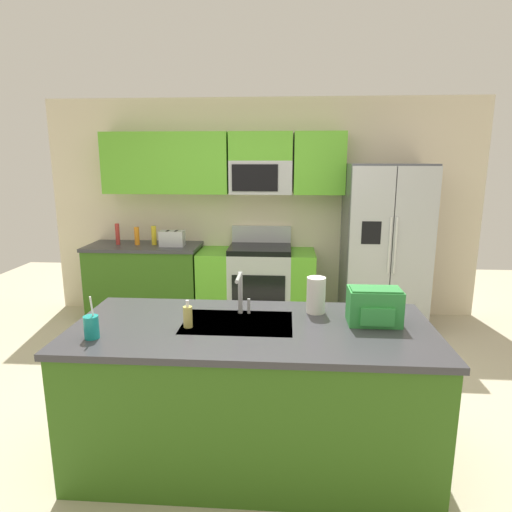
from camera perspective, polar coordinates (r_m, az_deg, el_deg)
ground_plane at (r=3.74m, az=-1.13°, el=-17.96°), size 9.00×9.00×0.00m
kitchen_wall_unit at (r=5.33m, az=-0.74°, el=7.93°), size 5.20×0.43×2.60m
back_counter at (r=5.48m, az=-14.17°, el=-3.18°), size 1.33×0.63×0.90m
range_oven at (r=5.23m, az=0.11°, el=-3.64°), size 1.36×0.61×1.10m
refrigerator at (r=5.16m, az=16.32°, el=1.12°), size 0.90×0.76×1.85m
island_counter at (r=2.91m, az=-0.49°, el=-17.26°), size 2.21×0.97×0.90m
toaster at (r=5.22m, az=-10.85°, el=2.26°), size 0.28×0.16×0.18m
pepper_mill at (r=5.47m, az=-17.56°, el=2.73°), size 0.05×0.05×0.25m
bottle_orange at (r=5.38m, az=-15.23°, el=2.53°), size 0.06×0.06×0.21m
bottle_yellow at (r=5.34m, az=-13.13°, el=2.63°), size 0.06×0.06×0.22m
sink_faucet at (r=2.85m, az=-2.09°, el=-4.43°), size 0.08×0.21×0.28m
drink_cup_teal at (r=2.68m, az=-20.62°, el=-8.62°), size 0.08×0.08×0.25m
soap_dispenser at (r=2.70m, az=-8.86°, el=-7.77°), size 0.06×0.06×0.17m
paper_towel_roll at (r=2.93m, az=7.81°, el=-5.05°), size 0.12×0.12×0.24m
backpack at (r=2.81m, az=15.15°, el=-6.23°), size 0.32×0.22×0.23m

